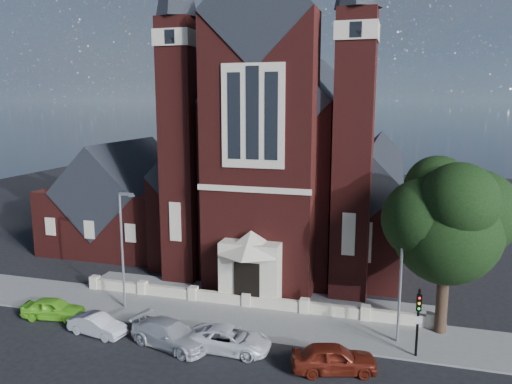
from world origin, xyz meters
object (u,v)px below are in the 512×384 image
Objects in this scene: parish_hall at (125,204)px; church at (296,162)px; car_silver_a at (97,325)px; street_lamp_right at (403,268)px; traffic_signal at (418,314)px; car_lime_van at (53,308)px; street_tree at (450,224)px; car_dark_red at (334,358)px; car_white_suv at (229,339)px; street_lamp_left at (123,244)px; car_silver_b at (170,334)px.

church is at bearing 17.16° from parish_hall.
parish_hall is at bearing 34.48° from car_silver_a.
street_lamp_right is 2.15× the size of car_silver_a.
church reaches higher than street_lamp_right.
traffic_signal is (27.00, -15.57, -1.43)m from parish_hall.
car_silver_a is (-17.64, -3.92, -3.98)m from street_lamp_right.
traffic_signal is at bearing -96.10° from car_lime_van.
street_tree is 10.34m from car_dark_red.
church is at bearing 118.04° from street_lamp_right.
traffic_signal is (0.91, -1.57, -2.02)m from street_lamp_right.
traffic_signal is (11.00, -20.52, -5.60)m from church.
church reaches higher than car_white_suv.
street_lamp_right is at bearing -28.22° from parish_hall.
car_white_suv is (-10.21, -1.99, -1.91)m from traffic_signal.
car_dark_red is (18.47, -1.51, 0.08)m from car_lime_van.
street_tree is 2.67× the size of car_lime_van.
car_silver_a is at bearing 72.97° from car_dark_red.
street_tree is at bearing 4.76° from street_lamp_left.
street_tree is at bearing 64.05° from traffic_signal.
church is at bearing 0.49° from car_dark_red.
car_dark_red reaches higher than car_silver_b.
car_silver_a is (0.36, -3.92, -3.98)m from street_lamp_left.
parish_hall reaches higher than car_silver_a.
church is 20.84m from street_lamp_left.
car_dark_red is at bearing -127.97° from street_lamp_right.
car_lime_van is (-3.75, -2.70, -3.92)m from street_lamp_left.
parish_hall is at bearing 52.94° from car_silver_b.
car_lime_van is at bearing 82.64° from car_silver_a.
car_lime_van is (-24.25, -4.41, -6.28)m from street_tree.
traffic_signal is 0.79× the size of car_silver_b.
car_lime_van is at bearing -75.42° from parish_hall.
car_silver_a is at bearing -108.27° from church.
car_lime_van is at bearing -144.24° from street_lamp_left.
church is 7.21× the size of car_white_suv.
car_silver_b is at bearing -37.44° from street_lamp_left.
street_lamp_right is (10.09, -18.94, -3.59)m from church.
street_lamp_right is 18.50m from car_silver_a.
church is at bearing 67.34° from street_lamp_left.
car_lime_van is at bearing 69.43° from car_dark_red.
street_tree reaches higher than street_lamp_right.
traffic_signal is at bearing -73.55° from car_silver_a.
car_lime_van is 9.11m from car_silver_b.
car_dark_red is (6.81, -23.15, -7.42)m from church.
street_tree is at bearing -23.26° from parish_hall.
street_lamp_right reaches higher than car_lime_van.
parish_hall is 31.27m from street_tree.
church is at bearing 9.85° from car_silver_b.
car_dark_red is at bearing -73.61° from church.
church reaches higher than traffic_signal.
street_lamp_left is at bearing 14.49° from car_silver_a.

